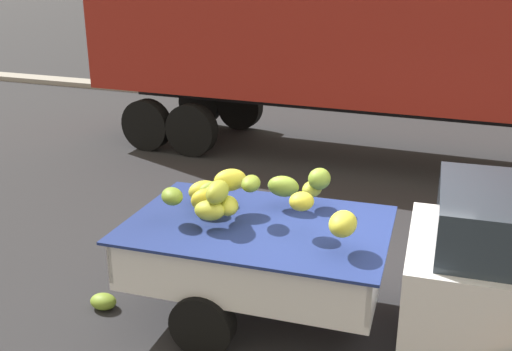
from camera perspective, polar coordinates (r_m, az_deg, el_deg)
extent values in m
plane|color=#28282B|center=(6.49, 8.17, -13.66)|extent=(220.00, 220.00, 0.00)
cube|color=gray|center=(16.08, 17.85, 5.94)|extent=(80.00, 0.80, 0.16)
cube|color=white|center=(5.91, 23.82, -9.88)|extent=(2.01, 1.85, 0.78)
cube|color=#28333D|center=(5.62, 22.82, -3.90)|extent=(1.16, 1.58, 0.52)
cube|color=white|center=(6.18, 0.18, -9.04)|extent=(2.71, 1.92, 0.08)
cube|color=white|center=(6.78, 2.28, -3.96)|extent=(2.56, 0.28, 0.44)
cube|color=white|center=(5.37, -2.49, -10.52)|extent=(2.56, 0.28, 0.44)
cube|color=white|center=(5.85, 12.16, -8.36)|extent=(0.20, 1.69, 0.44)
cube|color=white|center=(6.51, -10.48, -5.29)|extent=(0.20, 1.69, 0.44)
cube|color=#B21914|center=(6.82, 2.34, -4.18)|extent=(2.45, 0.23, 0.07)
cube|color=navy|center=(5.96, 0.19, -4.88)|extent=(2.84, 2.05, 0.03)
ellipsoid|color=gold|center=(6.14, -2.59, -0.45)|extent=(0.42, 0.44, 0.24)
ellipsoid|color=olive|center=(6.21, 6.32, -0.33)|extent=(0.27, 0.29, 0.23)
ellipsoid|color=gold|center=(5.87, -2.84, -3.01)|extent=(0.37, 0.42, 0.18)
ellipsoid|color=olive|center=(6.25, 2.72, -1.08)|extent=(0.35, 0.24, 0.23)
ellipsoid|color=gold|center=(6.44, -5.25, -1.52)|extent=(0.41, 0.43, 0.23)
ellipsoid|color=#ACB130|center=(6.31, 5.60, -1.34)|extent=(0.24, 0.33, 0.18)
ellipsoid|color=gold|center=(5.32, 8.64, -4.77)|extent=(0.27, 0.38, 0.23)
ellipsoid|color=gold|center=(5.77, -4.64, -3.47)|extent=(0.33, 0.26, 0.19)
ellipsoid|color=#9CA62C|center=(5.77, -3.85, -1.68)|extent=(0.24, 0.39, 0.23)
ellipsoid|color=gold|center=(5.61, 4.56, -2.58)|extent=(0.29, 0.31, 0.18)
ellipsoid|color=#98A029|center=(6.34, -4.16, -1.62)|extent=(0.28, 0.34, 0.18)
ellipsoid|color=olive|center=(6.38, -4.30, -1.53)|extent=(0.40, 0.40, 0.22)
ellipsoid|color=olive|center=(5.93, -8.34, -2.06)|extent=(0.36, 0.37, 0.17)
ellipsoid|color=olive|center=(5.88, -0.51, -0.80)|extent=(0.25, 0.33, 0.16)
ellipsoid|color=gold|center=(6.14, -5.07, -2.42)|extent=(0.38, 0.38, 0.24)
cylinder|color=black|center=(6.85, 23.09, -10.16)|extent=(0.66, 0.26, 0.64)
cylinder|color=black|center=(7.07, -0.18, -7.57)|extent=(0.66, 0.26, 0.64)
cylinder|color=black|center=(5.75, -5.33, -14.52)|extent=(0.66, 0.26, 0.64)
cube|color=maroon|center=(11.39, 12.91, 14.16)|extent=(12.00, 2.52, 2.70)
cube|color=black|center=(11.60, 12.36, 6.77)|extent=(11.04, 0.42, 0.30)
cylinder|color=black|center=(13.91, -1.59, 6.85)|extent=(1.08, 0.30, 1.08)
cylinder|color=black|center=(11.83, -6.41, 4.54)|extent=(1.08, 0.30, 1.08)
cylinder|color=black|center=(14.38, -5.54, 7.18)|extent=(1.08, 0.30, 1.08)
cylinder|color=black|center=(12.38, -10.80, 4.97)|extent=(1.08, 0.30, 1.08)
ellipsoid|color=olive|center=(6.74, -14.94, -12.01)|extent=(0.31, 0.24, 0.17)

